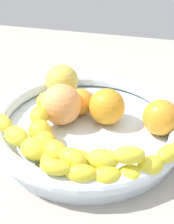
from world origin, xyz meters
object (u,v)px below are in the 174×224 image
Objects in this scene: fruit_bowl at (87,123)px; banana_arching_top at (127,167)px; banana_draped_left at (57,151)px; orange_front at (107,107)px; peach_blush at (61,105)px; apple_yellow at (62,81)px; orange_mid_right at (81,102)px; banana_draped_right at (47,133)px; orange_mid_left at (161,117)px.

banana_arching_top is (-11.77, -9.16, 2.21)cm from fruit_bowl.
banana_arching_top is (0.03, -10.53, -0.48)cm from banana_draped_left.
peach_blush is (-2.31, 8.10, 0.41)cm from orange_front.
apple_yellow is at bearing 19.06° from peach_blush.
peach_blush is (-0.10, 4.92, 3.19)cm from fruit_bowl.
banana_arching_top is 27.37cm from apple_yellow.
banana_draped_left is at bearing -176.44° from orange_mid_right.
peach_blush reaches higher than orange_mid_right.
banana_draped_left is at bearing -163.14° from peach_blush.
orange_front reaches higher than banana_draped_right.
banana_arching_top is at bearing -140.64° from apple_yellow.
orange_mid_left is at bearing -110.41° from apple_yellow.
banana_draped_left is at bearing 132.90° from orange_mid_left.
banana_arching_top is 18.32cm from peach_blush.
banana_draped_right reaches higher than banana_arching_top.
orange_mid_right is (3.78, 2.34, 2.01)cm from fruit_bowl.
orange_mid_left is at bearing -61.56° from banana_draped_right.
apple_yellow reaches higher than fruit_bowl.
banana_draped_left is 10.54cm from banana_arching_top.
banana_draped_right is at bearing -168.14° from apple_yellow.
fruit_bowl is 12.18cm from banana_draped_left.
banana_draped_left reaches higher than orange_mid_right.
orange_mid_left is at bearing -98.45° from orange_mid_right.
banana_draped_right is 17.73cm from apple_yellow.
banana_draped_left is 3.44× the size of peach_blush.
fruit_bowl is 4.69× the size of peach_blush.
banana_draped_left is 15.63cm from orange_mid_right.
orange_mid_left is 0.90× the size of apple_yellow.
banana_draped_left is 3.67× the size of apple_yellow.
orange_mid_left is (13.31, -14.33, -0.08)cm from banana_draped_left.
orange_mid_left is at bearing -47.10° from banana_draped_left.
apple_yellow is (21.15, 17.35, 0.75)cm from banana_arching_top.
banana_draped_right is 2.57× the size of orange_front.
orange_front is (14.02, -4.56, 0.09)cm from banana_draped_left.
banana_arching_top is 2.73× the size of peach_blush.
banana_arching_top is at bearing -89.84° from banana_draped_left.
peach_blush is at bearing 146.38° from orange_mid_right.
banana_arching_top is 13.82cm from orange_mid_left.
orange_front is 9.80cm from orange_mid_left.
apple_yellow is (7.87, 21.15, 0.35)cm from orange_mid_left.
orange_front is 1.30× the size of orange_mid_right.
orange_front is at bearing -74.06° from peach_blush.
banana_draped_right is 14.23cm from banana_arching_top.
banana_draped_left is at bearing -140.35° from banana_draped_right.
banana_draped_left is at bearing -162.15° from apple_yellow.
peach_blush is at bearing 105.94° from orange_front.
orange_mid_right is at bearing 31.79° from fruit_bowl.
banana_draped_left is at bearing 173.37° from fruit_bowl.
orange_mid_left is (9.48, -17.50, 0.06)cm from banana_draped_right.
orange_mid_left is 22.57cm from apple_yellow.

